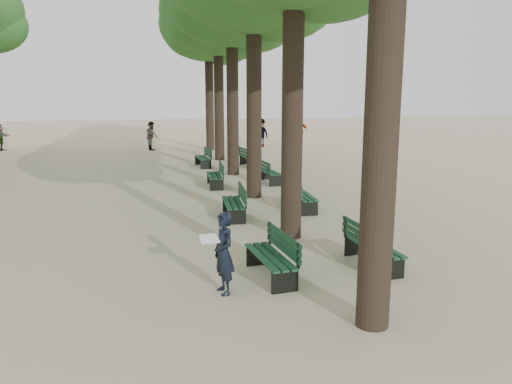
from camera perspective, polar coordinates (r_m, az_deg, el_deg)
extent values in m
plane|color=#C4B894|center=(9.71, -0.11, -10.56)|extent=(120.00, 120.00, 0.00)
cylinder|color=#33261C|center=(7.56, 14.38, 11.96)|extent=(0.52, 0.52, 7.50)
cylinder|color=#33261C|center=(12.27, 4.22, 11.92)|extent=(0.52, 0.52, 7.50)
cylinder|color=#33261C|center=(17.15, -0.23, 11.78)|extent=(0.52, 0.52, 7.50)
cylinder|color=#33261C|center=(22.08, -2.71, 11.68)|extent=(0.52, 0.52, 7.50)
cylinder|color=#33261C|center=(27.04, -4.27, 11.60)|extent=(0.52, 0.52, 7.50)
ellipsoid|color=#215B1F|center=(27.34, -4.40, 19.91)|extent=(6.00, 6.00, 4.50)
cylinder|color=#33261C|center=(32.01, -5.35, 11.54)|extent=(0.52, 0.52, 7.50)
ellipsoid|color=#215B1F|center=(32.26, -5.49, 18.57)|extent=(6.00, 6.00, 4.50)
cube|color=black|center=(9.97, 1.56, -8.59)|extent=(0.73, 1.85, 0.45)
cube|color=#0D311E|center=(9.89, 1.57, -7.36)|extent=(0.75, 1.85, 0.04)
cube|color=#0D311E|center=(9.90, 3.12, -5.71)|extent=(0.26, 1.79, 0.40)
cube|color=black|center=(14.64, -2.64, -2.08)|extent=(0.59, 1.82, 0.45)
cube|color=#0D311E|center=(14.59, -2.64, -1.22)|extent=(0.61, 1.82, 0.04)
cube|color=#0D311E|center=(14.56, -1.56, -0.15)|extent=(0.12, 1.80, 0.40)
cube|color=black|center=(19.43, -4.76, 1.25)|extent=(0.58, 1.82, 0.45)
cube|color=#0D311E|center=(19.39, -4.77, 1.90)|extent=(0.60, 1.82, 0.04)
cube|color=#0D311E|center=(19.37, -3.96, 2.71)|extent=(0.10, 1.80, 0.40)
cube|color=black|center=(24.72, -6.13, 3.39)|extent=(0.69, 1.84, 0.45)
cube|color=#0D311E|center=(24.69, -6.14, 3.91)|extent=(0.71, 1.84, 0.04)
cube|color=#0D311E|center=(24.71, -5.52, 4.56)|extent=(0.21, 1.80, 0.40)
cube|color=black|center=(10.89, 13.27, -7.14)|extent=(0.68, 1.84, 0.45)
cube|color=#0D311E|center=(10.82, 13.32, -6.01)|extent=(0.70, 1.84, 0.04)
cube|color=#0D311E|center=(10.62, 12.07, -4.78)|extent=(0.20, 1.80, 0.40)
cube|color=black|center=(15.64, 5.43, -1.24)|extent=(0.57, 1.81, 0.45)
cube|color=#0D311E|center=(15.60, 5.45, -0.43)|extent=(0.59, 1.81, 0.04)
cube|color=#0D311E|center=(15.47, 4.47, 0.51)|extent=(0.09, 1.80, 0.40)
cube|color=black|center=(20.22, 1.60, 1.68)|extent=(0.69, 1.84, 0.45)
cube|color=#0D311E|center=(20.19, 1.60, 2.31)|extent=(0.71, 1.84, 0.04)
cube|color=#0D311E|center=(20.06, 0.84, 3.04)|extent=(0.21, 1.80, 0.40)
cube|color=black|center=(24.71, -0.74, 3.46)|extent=(0.73, 1.85, 0.45)
cube|color=#0D311E|center=(24.68, -0.74, 3.97)|extent=(0.75, 1.85, 0.04)
cube|color=#0D311E|center=(24.57, -1.37, 4.57)|extent=(0.25, 1.79, 0.40)
imported|color=black|center=(9.10, -3.72, -7.00)|extent=(0.45, 0.67, 1.52)
cube|color=white|center=(8.99, -5.33, -5.34)|extent=(0.37, 0.29, 0.12)
imported|color=#262628|center=(33.60, 0.59, 6.78)|extent=(1.02, 1.20, 1.88)
imported|color=#262628|center=(35.46, 5.04, 6.96)|extent=(1.14, 0.65, 1.85)
imported|color=#262628|center=(32.46, -11.83, 6.31)|extent=(0.57, 0.94, 1.80)
imported|color=#262628|center=(35.20, -27.24, 5.58)|extent=(0.73, 1.60, 1.68)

